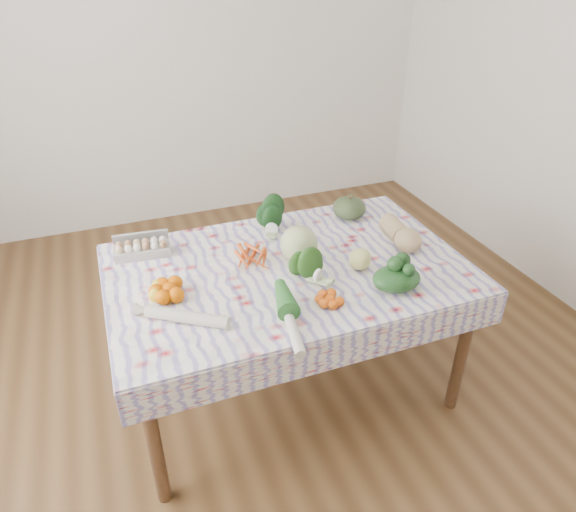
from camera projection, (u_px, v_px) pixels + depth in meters
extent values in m
plane|color=#54371C|center=(288.00, 383.00, 2.81)|extent=(4.50, 4.50, 0.00)
cube|color=white|center=(183.00, 45.00, 3.87)|extent=(4.00, 0.04, 2.80)
cube|color=brown|center=(288.00, 272.00, 2.43)|extent=(1.60, 1.00, 0.04)
cylinder|color=brown|center=(154.00, 443.00, 2.05)|extent=(0.06, 0.06, 0.71)
cylinder|color=brown|center=(462.00, 353.00, 2.50)|extent=(0.06, 0.06, 0.71)
cylinder|color=brown|center=(130.00, 315.00, 2.75)|extent=(0.06, 0.06, 0.71)
cylinder|color=brown|center=(374.00, 263.00, 3.20)|extent=(0.06, 0.06, 0.71)
cube|color=white|center=(288.00, 268.00, 2.41)|extent=(1.66, 1.06, 0.01)
cube|color=#A0A19B|center=(142.00, 250.00, 2.47)|extent=(0.27, 0.13, 0.07)
cube|color=#DD541A|center=(249.00, 258.00, 2.44)|extent=(0.25, 0.23, 0.04)
ellipsoid|color=#133814|center=(272.00, 218.00, 2.67)|extent=(0.22, 0.20, 0.15)
ellipsoid|color=#3A4D2A|center=(349.00, 208.00, 2.81)|extent=(0.21, 0.21, 0.12)
sphere|color=#AABE7B|center=(299.00, 244.00, 2.41)|extent=(0.23, 0.23, 0.18)
ellipsoid|color=tan|center=(401.00, 232.00, 2.56)|extent=(0.15, 0.29, 0.13)
cube|color=#DF6000|center=(169.00, 290.00, 2.19)|extent=(0.23, 0.23, 0.07)
ellipsoid|color=#235117|center=(309.00, 269.00, 2.29)|extent=(0.22, 0.22, 0.12)
cube|color=#EB5E0F|center=(330.00, 298.00, 2.16)|extent=(0.16, 0.16, 0.04)
sphere|color=#D3CF6D|center=(360.00, 259.00, 2.37)|extent=(0.13, 0.13, 0.10)
ellipsoid|color=#163715|center=(397.00, 279.00, 2.24)|extent=(0.26, 0.24, 0.10)
cylinder|color=beige|center=(187.00, 317.00, 2.04)|extent=(0.33, 0.25, 0.05)
cylinder|color=beige|center=(290.00, 319.00, 2.04)|extent=(0.12, 0.42, 0.05)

